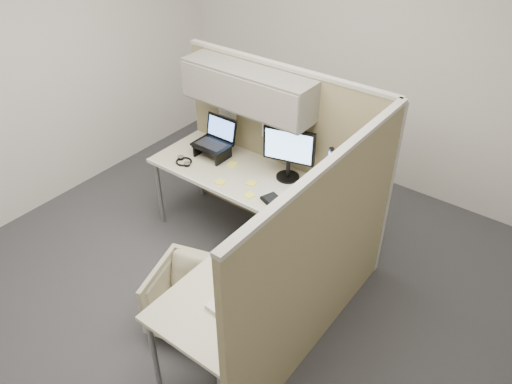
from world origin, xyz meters
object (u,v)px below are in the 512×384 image
Objects in this scene: monitor_left at (289,150)px; keyboard at (281,208)px; desk at (249,217)px; office_chair at (191,297)px.

monitor_left is 0.52m from keyboard.
desk is 3.48× the size of office_chair.
desk is 4.29× the size of monitor_left.
desk is 5.03× the size of keyboard.
desk is 0.67m from monitor_left.
keyboard reaches higher than desk.
keyboard is at bearing -77.62° from monitor_left.
office_chair is at bearing -85.44° from keyboard.
monitor_left is (-0.04, 0.59, 0.32)m from desk.
desk is at bearing 65.91° from office_chair.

